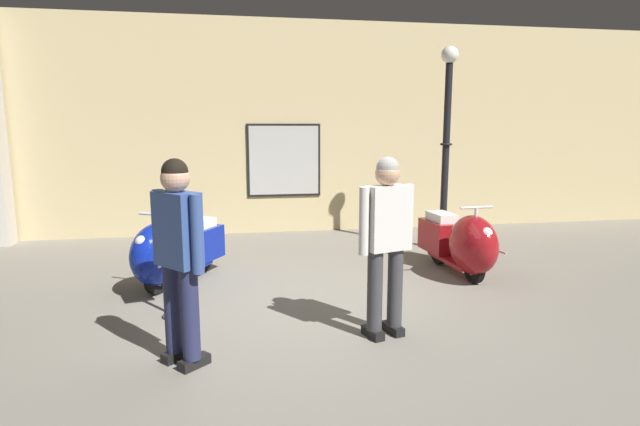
% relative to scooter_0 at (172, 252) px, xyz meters
% --- Properties ---
extents(ground_plane, '(60.00, 60.00, 0.00)m').
position_rel_scooter_0_xyz_m(ground_plane, '(1.62, -1.02, -0.44)').
color(ground_plane, slate).
extents(showroom_back_wall, '(18.00, 0.63, 3.87)m').
position_rel_scooter_0_xyz_m(showroom_back_wall, '(1.46, 3.17, 1.49)').
color(showroom_back_wall, '#CCB784').
rests_on(showroom_back_wall, ground).
extents(scooter_0, '(1.19, 1.60, 0.97)m').
position_rel_scooter_0_xyz_m(scooter_0, '(0.00, 0.00, 0.00)').
color(scooter_0, black).
rests_on(scooter_0, ground).
extents(scooter_1, '(0.58, 1.64, 0.98)m').
position_rel_scooter_0_xyz_m(scooter_1, '(3.73, -0.20, 0.01)').
color(scooter_1, black).
rests_on(scooter_1, ground).
extents(lamppost, '(0.28, 0.28, 3.18)m').
position_rel_scooter_0_xyz_m(lamppost, '(4.09, 1.26, 1.22)').
color(lamppost, black).
rests_on(lamppost, ground).
extents(visitor_0, '(0.55, 0.35, 1.70)m').
position_rel_scooter_0_xyz_m(visitor_0, '(2.14, -1.91, 0.54)').
color(visitor_0, black).
rests_on(visitor_0, ground).
extents(visitor_1, '(0.44, 0.46, 1.72)m').
position_rel_scooter_0_xyz_m(visitor_1, '(0.31, -2.18, 0.55)').
color(visitor_1, black).
rests_on(visitor_1, ground).
extents(info_stanchion, '(0.36, 0.29, 1.00)m').
position_rel_scooter_0_xyz_m(info_stanchion, '(0.14, -1.06, -0.03)').
color(info_stanchion, '#333338').
rests_on(info_stanchion, ground).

